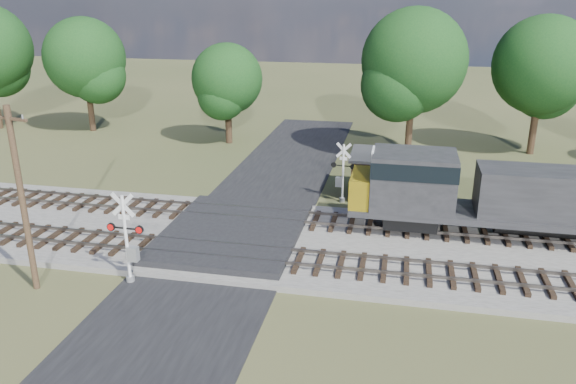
% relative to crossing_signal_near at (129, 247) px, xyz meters
% --- Properties ---
extents(ground, '(160.00, 160.00, 0.00)m').
position_rel_crossing_signal_near_xyz_m(ground, '(3.04, 4.97, -1.78)').
color(ground, '#3A4424').
rests_on(ground, ground).
extents(ballast_bed, '(140.00, 10.00, 0.30)m').
position_rel_crossing_signal_near_xyz_m(ballast_bed, '(13.04, 5.47, -1.63)').
color(ballast_bed, gray).
rests_on(ballast_bed, ground).
extents(road, '(7.00, 60.00, 0.08)m').
position_rel_crossing_signal_near_xyz_m(road, '(3.04, 4.97, -1.74)').
color(road, black).
rests_on(road, ground).
extents(crossing_panel, '(7.00, 9.00, 0.62)m').
position_rel_crossing_signal_near_xyz_m(crossing_panel, '(3.04, 5.47, -1.47)').
color(crossing_panel, '#262628').
rests_on(crossing_panel, ground).
extents(track_near, '(140.00, 2.60, 0.33)m').
position_rel_crossing_signal_near_xyz_m(track_near, '(6.16, 2.97, -1.37)').
color(track_near, black).
rests_on(track_near, ballast_bed).
extents(track_far, '(140.00, 2.60, 0.33)m').
position_rel_crossing_signal_near_xyz_m(track_far, '(6.16, 7.97, -1.37)').
color(track_far, black).
rests_on(track_far, ballast_bed).
extents(crossing_signal_near, '(1.73, 0.37, 4.29)m').
position_rel_crossing_signal_near_xyz_m(crossing_signal_near, '(0.00, 0.00, 0.00)').
color(crossing_signal_near, silver).
rests_on(crossing_signal_near, ground).
extents(crossing_signal_far, '(1.53, 0.36, 3.81)m').
position_rel_crossing_signal_near_xyz_m(crossing_signal_far, '(7.97, 12.26, -0.20)').
color(crossing_signal_far, silver).
rests_on(crossing_signal_far, ground).
extents(utility_pole, '(1.96, 0.57, 8.14)m').
position_rel_crossing_signal_near_xyz_m(utility_pole, '(-3.92, -1.29, 2.53)').
color(utility_pole, '#39231A').
rests_on(utility_pole, ground).
extents(equipment_shed, '(4.07, 4.07, 2.75)m').
position_rel_crossing_signal_near_xyz_m(equipment_shed, '(10.35, 14.10, -0.39)').
color(equipment_shed, '#4E3121').
rests_on(equipment_shed, ground).
extents(treeline, '(80.83, 10.36, 11.52)m').
position_rel_crossing_signal_near_xyz_m(treeline, '(4.92, 25.15, 5.00)').
color(treeline, black).
rests_on(treeline, ground).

